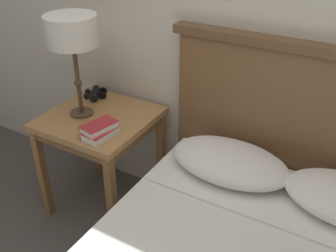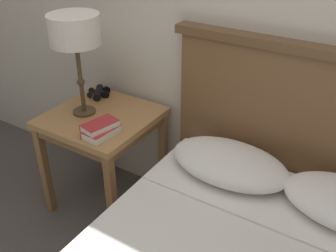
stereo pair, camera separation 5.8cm
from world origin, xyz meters
name	(u,v)px [view 2 (the right image)]	position (x,y,z in m)	size (l,w,h in m)	color
nightstand	(102,127)	(-0.69, 0.64, 0.55)	(0.58, 0.58, 0.64)	#AD7A47
table_lamp	(75,32)	(-0.79, 0.61, 1.11)	(0.27, 0.27, 0.56)	#4C3823
book_on_nightstand	(101,132)	(-0.54, 0.47, 0.66)	(0.13, 0.20, 0.04)	silver
book_stacked_on_top	(100,125)	(-0.55, 0.47, 0.70)	(0.15, 0.20, 0.03)	silver
binoculars_pair	(99,92)	(-0.86, 0.82, 0.66)	(0.16, 0.16, 0.05)	black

